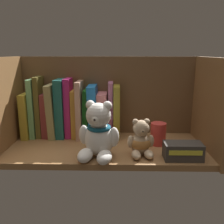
% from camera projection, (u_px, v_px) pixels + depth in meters
% --- Properties ---
extents(shelf_board, '(0.68, 0.30, 0.02)m').
position_uv_depth(shelf_board, '(106.00, 149.00, 0.87)').
color(shelf_board, olive).
rests_on(shelf_board, ground).
extents(shelf_back_panel, '(0.70, 0.01, 0.33)m').
position_uv_depth(shelf_back_panel, '(108.00, 98.00, 0.98)').
color(shelf_back_panel, brown).
rests_on(shelf_back_panel, ground).
extents(shelf_side_panel_left, '(0.02, 0.32, 0.33)m').
position_uv_depth(shelf_side_panel_left, '(6.00, 106.00, 0.84)').
color(shelf_side_panel_left, olive).
rests_on(shelf_side_panel_left, ground).
extents(shelf_side_panel_right, '(0.02, 0.32, 0.33)m').
position_uv_depth(shelf_side_panel_right, '(209.00, 107.00, 0.82)').
color(shelf_side_panel_right, olive).
rests_on(shelf_side_panel_right, ground).
extents(book_0, '(0.03, 0.14, 0.17)m').
position_uv_depth(book_0, '(29.00, 114.00, 0.96)').
color(book_0, '#AD992E').
rests_on(book_0, shelf_board).
extents(book_1, '(0.02, 0.12, 0.23)m').
position_uv_depth(book_1, '(35.00, 107.00, 0.96)').
color(book_1, '#6EAD6D').
rests_on(book_1, shelf_board).
extents(book_2, '(0.02, 0.10, 0.23)m').
position_uv_depth(book_2, '(41.00, 106.00, 0.95)').
color(book_2, brown).
rests_on(book_2, shelf_board).
extents(book_3, '(0.02, 0.11, 0.17)m').
position_uv_depth(book_3, '(47.00, 115.00, 0.96)').
color(book_3, maroon).
rests_on(book_3, shelf_board).
extents(book_4, '(0.03, 0.14, 0.21)m').
position_uv_depth(book_4, '(54.00, 110.00, 0.96)').
color(book_4, '#928852').
rests_on(book_4, shelf_board).
extents(book_5, '(0.03, 0.12, 0.22)m').
position_uv_depth(book_5, '(61.00, 108.00, 0.95)').
color(book_5, '#1D5C55').
rests_on(book_5, shelf_board).
extents(book_6, '(0.02, 0.10, 0.23)m').
position_uv_depth(book_6, '(69.00, 107.00, 0.95)').
color(book_6, '#B62168').
rests_on(book_6, shelf_board).
extents(book_7, '(0.02, 0.11, 0.18)m').
position_uv_depth(book_7, '(75.00, 113.00, 0.96)').
color(book_7, '#C28832').
rests_on(book_7, shelf_board).
extents(book_8, '(0.02, 0.14, 0.22)m').
position_uv_depth(book_8, '(81.00, 109.00, 0.95)').
color(book_8, tan).
rests_on(book_8, shelf_board).
extents(book_9, '(0.03, 0.10, 0.18)m').
position_uv_depth(book_9, '(86.00, 113.00, 0.96)').
color(book_9, '#1C611B').
rests_on(book_9, shelf_board).
extents(book_10, '(0.04, 0.13, 0.20)m').
position_uv_depth(book_10, '(94.00, 111.00, 0.95)').
color(book_10, '#1D6BB4').
rests_on(book_10, shelf_board).
extents(book_11, '(0.04, 0.15, 0.17)m').
position_uv_depth(book_11, '(103.00, 114.00, 0.96)').
color(book_11, '#C06666').
rests_on(book_11, shelf_board).
extents(book_12, '(0.02, 0.09, 0.21)m').
position_uv_depth(book_12, '(111.00, 109.00, 0.95)').
color(book_12, '#A65B7F').
rests_on(book_12, shelf_board).
extents(book_13, '(0.02, 0.12, 0.20)m').
position_uv_depth(book_13, '(117.00, 111.00, 0.95)').
color(book_13, olive).
rests_on(book_13, shelf_board).
extents(teddy_bear_larger, '(0.13, 0.14, 0.18)m').
position_uv_depth(teddy_bear_larger, '(98.00, 134.00, 0.76)').
color(teddy_bear_larger, white).
rests_on(teddy_bear_larger, shelf_board).
extents(teddy_bear_smaller, '(0.09, 0.09, 0.12)m').
position_uv_depth(teddy_bear_smaller, '(141.00, 141.00, 0.78)').
color(teddy_bear_smaller, tan).
rests_on(teddy_bear_smaller, shelf_board).
extents(pillar_candle, '(0.06, 0.06, 0.08)m').
position_uv_depth(pillar_candle, '(158.00, 134.00, 0.87)').
color(pillar_candle, '#C63833').
rests_on(pillar_candle, shelf_board).
extents(small_product_box, '(0.12, 0.06, 0.05)m').
position_uv_depth(small_product_box, '(183.00, 151.00, 0.75)').
color(small_product_box, '#38332D').
rests_on(small_product_box, shelf_board).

